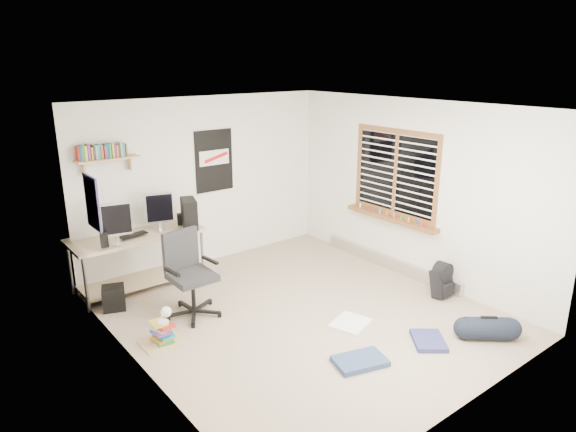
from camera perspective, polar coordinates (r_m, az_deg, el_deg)
floor at (r=6.42m, az=1.50°, el=-10.85°), size 4.00×4.50×0.01m
ceiling at (r=5.69m, az=1.69°, el=12.07°), size 4.00×4.50×0.01m
back_wall at (r=7.74m, az=-9.16°, el=3.79°), size 4.00×0.01×2.50m
left_wall at (r=4.97m, az=-16.55°, el=-4.31°), size 0.01×4.50×2.50m
right_wall at (r=7.34m, az=13.74°, el=2.77°), size 0.01×4.50×2.50m
desk at (r=7.29m, az=-16.28°, el=-4.85°), size 1.82×0.99×0.79m
monitor_left at (r=6.76m, az=-18.56°, el=-1.06°), size 0.40×0.17×0.42m
monitor_right at (r=7.12m, az=-14.17°, el=0.20°), size 0.39×0.19×0.42m
pc_tower at (r=7.09m, az=-10.93°, el=0.28°), size 0.30×0.42×0.40m
keyboard at (r=7.00m, az=-16.80°, el=-2.02°), size 0.38×0.18×0.02m
speaker_left at (r=6.67m, az=-19.74°, el=-2.52°), size 0.11×0.11×0.18m
speaker_right at (r=7.27m, az=-11.89°, el=-0.36°), size 0.10×0.10×0.16m
office_chair at (r=6.29m, az=-10.59°, el=-6.77°), size 0.75×0.75×1.05m
wall_shelf at (r=6.96m, az=-19.40°, el=6.01°), size 0.80×0.22×0.24m
poster_back_wall at (r=7.73m, az=-8.20°, el=6.08°), size 0.62×0.03×0.92m
poster_left_wall at (r=5.98m, az=-20.93°, el=1.40°), size 0.02×0.42×0.60m
window at (r=7.43m, az=11.77°, el=4.67°), size 0.10×1.50×1.26m
baseboard_heater at (r=7.83m, az=11.20°, el=-5.08°), size 0.08×2.50×0.18m
backpack at (r=7.05m, az=16.69°, el=-7.09°), size 0.28×0.23×0.37m
duffel_bag at (r=6.24m, az=21.30°, el=-11.47°), size 0.36×0.36×0.50m
tshirt at (r=6.21m, az=6.94°, el=-11.77°), size 0.53×0.49×0.04m
jeans_a at (r=5.52m, az=8.01°, el=-15.67°), size 0.60×0.47×0.06m
jeans_b at (r=6.02m, az=15.34°, el=-13.22°), size 0.53×0.55×0.05m
book_stack at (r=5.93m, az=-13.90°, el=-12.21°), size 0.46×0.40×0.28m
desk_lamp at (r=5.81m, az=-13.80°, el=-10.26°), size 0.17×0.23×0.21m
subwoofer at (r=6.84m, az=-18.79°, el=-8.64°), size 0.34×0.34×0.30m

